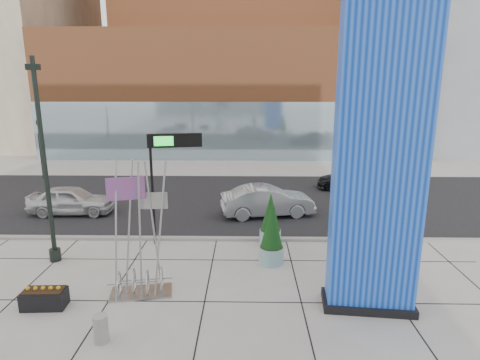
{
  "coord_description": "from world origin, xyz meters",
  "views": [
    {
      "loc": [
        2.29,
        -12.15,
        6.65
      ],
      "look_at": [
        2.05,
        2.0,
        3.17
      ],
      "focal_mm": 30.0,
      "sensor_mm": 36.0,
      "label": 1
    }
  ],
  "objects_px": {
    "blue_pylon": "(379,169)",
    "overhead_street_sign": "(170,151)",
    "concrete_bollard": "(101,329)",
    "car_white_west": "(71,200)",
    "car_silver_mid": "(267,201)",
    "lamp_post": "(47,183)",
    "public_art_sculpture": "(140,260)"
  },
  "relations": [
    {
      "from": "blue_pylon",
      "to": "overhead_street_sign",
      "type": "distance_m",
      "value": 8.27
    },
    {
      "from": "concrete_bollard",
      "to": "car_white_west",
      "type": "height_order",
      "value": "car_white_west"
    },
    {
      "from": "overhead_street_sign",
      "to": "car_silver_mid",
      "type": "height_order",
      "value": "overhead_street_sign"
    },
    {
      "from": "concrete_bollard",
      "to": "overhead_street_sign",
      "type": "xyz_separation_m",
      "value": [
        0.72,
        6.6,
        3.59
      ]
    },
    {
      "from": "car_white_west",
      "to": "blue_pylon",
      "type": "bearing_deg",
      "value": -125.61
    },
    {
      "from": "lamp_post",
      "to": "overhead_street_sign",
      "type": "height_order",
      "value": "lamp_post"
    },
    {
      "from": "blue_pylon",
      "to": "car_silver_mid",
      "type": "distance_m",
      "value": 9.54
    },
    {
      "from": "car_white_west",
      "to": "car_silver_mid",
      "type": "height_order",
      "value": "car_silver_mid"
    },
    {
      "from": "blue_pylon",
      "to": "overhead_street_sign",
      "type": "bearing_deg",
      "value": 150.5
    },
    {
      "from": "concrete_bollard",
      "to": "car_white_west",
      "type": "bearing_deg",
      "value": 116.61
    },
    {
      "from": "blue_pylon",
      "to": "public_art_sculpture",
      "type": "bearing_deg",
      "value": -179.56
    },
    {
      "from": "blue_pylon",
      "to": "lamp_post",
      "type": "relative_size",
      "value": 1.18
    },
    {
      "from": "concrete_bollard",
      "to": "overhead_street_sign",
      "type": "bearing_deg",
      "value": 83.78
    },
    {
      "from": "lamp_post",
      "to": "overhead_street_sign",
      "type": "xyz_separation_m",
      "value": [
        4.22,
        1.74,
        0.9
      ]
    },
    {
      "from": "lamp_post",
      "to": "public_art_sculpture",
      "type": "relative_size",
      "value": 1.71
    },
    {
      "from": "public_art_sculpture",
      "to": "car_silver_mid",
      "type": "bearing_deg",
      "value": 50.99
    },
    {
      "from": "blue_pylon",
      "to": "concrete_bollard",
      "type": "height_order",
      "value": "blue_pylon"
    },
    {
      "from": "lamp_post",
      "to": "car_silver_mid",
      "type": "relative_size",
      "value": 1.61
    },
    {
      "from": "lamp_post",
      "to": "public_art_sculpture",
      "type": "distance_m",
      "value": 4.97
    },
    {
      "from": "public_art_sculpture",
      "to": "car_silver_mid",
      "type": "relative_size",
      "value": 0.94
    },
    {
      "from": "blue_pylon",
      "to": "lamp_post",
      "type": "height_order",
      "value": "blue_pylon"
    },
    {
      "from": "overhead_street_sign",
      "to": "public_art_sculpture",
      "type": "bearing_deg",
      "value": -104.6
    },
    {
      "from": "car_white_west",
      "to": "car_silver_mid",
      "type": "xyz_separation_m",
      "value": [
        10.07,
        -0.12,
        0.05
      ]
    },
    {
      "from": "car_silver_mid",
      "to": "lamp_post",
      "type": "bearing_deg",
      "value": 112.73
    },
    {
      "from": "car_white_west",
      "to": "car_silver_mid",
      "type": "distance_m",
      "value": 10.07
    },
    {
      "from": "lamp_post",
      "to": "overhead_street_sign",
      "type": "bearing_deg",
      "value": 22.37
    },
    {
      "from": "lamp_post",
      "to": "concrete_bollard",
      "type": "distance_m",
      "value": 6.57
    },
    {
      "from": "blue_pylon",
      "to": "lamp_post",
      "type": "bearing_deg",
      "value": 170.29
    },
    {
      "from": "blue_pylon",
      "to": "car_silver_mid",
      "type": "height_order",
      "value": "blue_pylon"
    },
    {
      "from": "overhead_street_sign",
      "to": "concrete_bollard",
      "type": "bearing_deg",
      "value": -106.61
    },
    {
      "from": "blue_pylon",
      "to": "car_white_west",
      "type": "relative_size",
      "value": 2.09
    },
    {
      "from": "public_art_sculpture",
      "to": "blue_pylon",
      "type": "bearing_deg",
      "value": -14.74
    }
  ]
}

